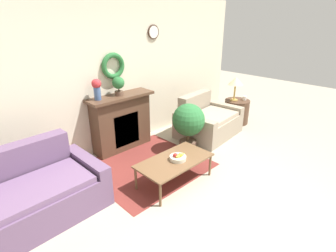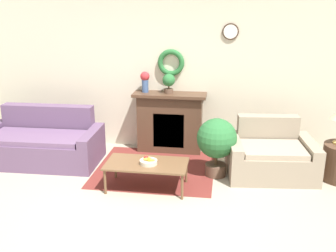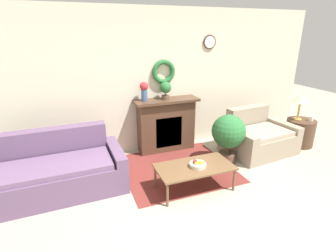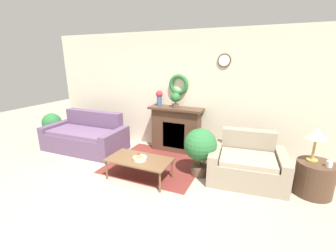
% 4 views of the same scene
% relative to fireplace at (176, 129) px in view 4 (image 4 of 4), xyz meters
% --- Properties ---
extents(ground_plane, '(16.00, 16.00, 0.00)m').
position_rel_fireplace_xyz_m(ground_plane, '(-0.06, -2.39, -0.53)').
color(ground_plane, '#9E937F').
extents(floor_rug, '(1.85, 1.70, 0.01)m').
position_rel_fireplace_xyz_m(floor_rug, '(-0.11, -0.83, -0.53)').
color(floor_rug, maroon).
rests_on(floor_rug, ground_plane).
extents(wall_back, '(6.80, 0.15, 2.70)m').
position_rel_fireplace_xyz_m(wall_back, '(-0.06, 0.21, 0.82)').
color(wall_back, beige).
rests_on(wall_back, ground_plane).
extents(fireplace, '(1.25, 0.41, 1.05)m').
position_rel_fireplace_xyz_m(fireplace, '(0.00, 0.00, 0.00)').
color(fireplace, '#4C3323').
rests_on(fireplace, ground_plane).
extents(couch_left, '(1.93, 1.02, 0.87)m').
position_rel_fireplace_xyz_m(couch_left, '(-2.02, -0.78, -0.22)').
color(couch_left, '#604766').
rests_on(couch_left, ground_plane).
extents(loveseat_right, '(1.38, 1.08, 0.83)m').
position_rel_fireplace_xyz_m(loveseat_right, '(1.66, -0.74, -0.24)').
color(loveseat_right, gray).
rests_on(loveseat_right, ground_plane).
extents(coffee_table, '(1.15, 0.60, 0.38)m').
position_rel_fireplace_xyz_m(coffee_table, '(-0.11, -1.50, -0.18)').
color(coffee_table, brown).
rests_on(coffee_table, ground_plane).
extents(fruit_bowl, '(0.24, 0.24, 0.12)m').
position_rel_fireplace_xyz_m(fruit_bowl, '(-0.08, -1.53, -0.11)').
color(fruit_bowl, beige).
rests_on(fruit_bowl, coffee_table).
extents(side_table_by_loveseat, '(0.57, 0.57, 0.55)m').
position_rel_fireplace_xyz_m(side_table_by_loveseat, '(2.69, -0.80, -0.26)').
color(side_table_by_loveseat, '#4C3323').
rests_on(side_table_by_loveseat, ground_plane).
extents(table_lamp, '(0.34, 0.34, 0.54)m').
position_rel_fireplace_xyz_m(table_lamp, '(2.62, -0.74, 0.46)').
color(table_lamp, '#B28E42').
rests_on(table_lamp, side_table_by_loveseat).
extents(mug, '(0.09, 0.09, 0.09)m').
position_rel_fireplace_xyz_m(mug, '(2.82, -0.90, 0.07)').
color(mug, silver).
rests_on(mug, side_table_by_loveseat).
extents(vase_on_mantel_left, '(0.16, 0.16, 0.36)m').
position_rel_fireplace_xyz_m(vase_on_mantel_left, '(-0.43, 0.01, 0.73)').
color(vase_on_mantel_left, '#3D5684').
rests_on(vase_on_mantel_left, fireplace).
extents(potted_plant_on_mantel, '(0.22, 0.22, 0.33)m').
position_rel_fireplace_xyz_m(potted_plant_on_mantel, '(-0.02, -0.01, 0.72)').
color(potted_plant_on_mantel, brown).
rests_on(potted_plant_on_mantel, fireplace).
extents(potted_plant_floor_by_couch, '(0.48, 0.48, 0.76)m').
position_rel_fireplace_xyz_m(potted_plant_floor_by_couch, '(-3.19, -0.73, -0.05)').
color(potted_plant_floor_by_couch, brown).
rests_on(potted_plant_floor_by_couch, ground_plane).
extents(potted_plant_floor_by_loveseat, '(0.60, 0.60, 0.90)m').
position_rel_fireplace_xyz_m(potted_plant_floor_by_loveseat, '(0.84, -0.92, 0.03)').
color(potted_plant_floor_by_loveseat, brown).
rests_on(potted_plant_floor_by_loveseat, ground_plane).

